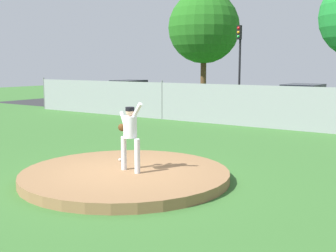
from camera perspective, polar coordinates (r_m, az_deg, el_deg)
ground_plane at (r=15.41m, az=8.86°, el=-2.20°), size 80.00×80.00×0.00m
asphalt_strip at (r=23.29m, az=17.93°, el=0.99°), size 44.00×7.00×0.01m
pitchers_mound at (r=10.41m, az=-5.64°, el=-6.49°), size 4.97×4.97×0.23m
pitcher_youth at (r=10.10m, az=-5.09°, el=-0.76°), size 0.78×0.32×1.66m
baseball at (r=11.37m, az=-6.40°, el=-4.47°), size 0.07×0.07×0.07m
chainlink_fence at (r=18.94m, az=14.16°, el=2.40°), size 29.93×0.07×1.95m
parked_car_teal at (r=23.77m, az=17.43°, el=3.12°), size 1.96×4.28×1.73m
parked_car_navy at (r=28.96m, az=-5.19°, el=4.27°), size 1.89×4.09×1.73m
traffic_light_near at (r=28.93m, az=9.44°, el=9.67°), size 0.28×0.46×5.27m
tree_slender_far at (r=35.38m, az=4.78°, el=12.87°), size 5.72×5.72×8.56m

